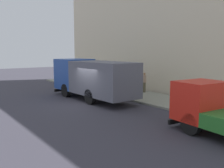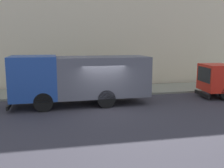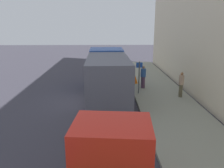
{
  "view_description": "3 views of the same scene",
  "coord_description": "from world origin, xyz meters",
  "px_view_note": "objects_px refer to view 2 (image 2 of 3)",
  "views": [
    {
      "loc": [
        -9.01,
        -14.85,
        3.73
      ],
      "look_at": [
        1.5,
        -0.76,
        1.38
      ],
      "focal_mm": 40.2,
      "sensor_mm": 36.0,
      "label": 1
    },
    {
      "loc": [
        -14.51,
        2.6,
        3.91
      ],
      "look_at": [
        1.76,
        -0.84,
        1.12
      ],
      "focal_mm": 41.48,
      "sensor_mm": 36.0,
      "label": 2
    },
    {
      "loc": [
        1.11,
        -13.76,
        4.97
      ],
      "look_at": [
        1.41,
        -0.79,
        1.46
      ],
      "focal_mm": 36.23,
      "sensor_mm": 36.0,
      "label": 3
    }
  ],
  "objects_px": {
    "large_utility_truck": "(80,77)",
    "pedestrian_walking": "(82,77)",
    "pedestrian_standing": "(54,82)",
    "traffic_cone_orange": "(32,92)",
    "street_sign_post": "(74,76)"
  },
  "relations": [
    {
      "from": "pedestrian_standing",
      "to": "traffic_cone_orange",
      "type": "relative_size",
      "value": 2.84
    },
    {
      "from": "pedestrian_walking",
      "to": "pedestrian_standing",
      "type": "distance_m",
      "value": 3.13
    },
    {
      "from": "traffic_cone_orange",
      "to": "large_utility_truck",
      "type": "bearing_deg",
      "value": -127.19
    },
    {
      "from": "pedestrian_standing",
      "to": "street_sign_post",
      "type": "height_order",
      "value": "street_sign_post"
    },
    {
      "from": "pedestrian_walking",
      "to": "traffic_cone_orange",
      "type": "bearing_deg",
      "value": -30.68
    },
    {
      "from": "pedestrian_walking",
      "to": "street_sign_post",
      "type": "height_order",
      "value": "street_sign_post"
    },
    {
      "from": "large_utility_truck",
      "to": "pedestrian_walking",
      "type": "distance_m",
      "value": 5.0
    },
    {
      "from": "large_utility_truck",
      "to": "street_sign_post",
      "type": "distance_m",
      "value": 2.24
    },
    {
      "from": "large_utility_truck",
      "to": "pedestrian_walking",
      "type": "relative_size",
      "value": 4.93
    },
    {
      "from": "large_utility_truck",
      "to": "traffic_cone_orange",
      "type": "distance_m",
      "value": 4.05
    },
    {
      "from": "pedestrian_standing",
      "to": "large_utility_truck",
      "type": "bearing_deg",
      "value": 8.85
    },
    {
      "from": "pedestrian_standing",
      "to": "street_sign_post",
      "type": "distance_m",
      "value": 1.55
    },
    {
      "from": "traffic_cone_orange",
      "to": "street_sign_post",
      "type": "distance_m",
      "value": 3.0
    },
    {
      "from": "pedestrian_standing",
      "to": "traffic_cone_orange",
      "type": "distance_m",
      "value": 1.59
    },
    {
      "from": "large_utility_truck",
      "to": "pedestrian_standing",
      "type": "relative_size",
      "value": 4.85
    }
  ]
}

